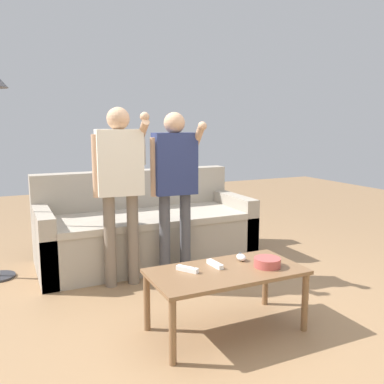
# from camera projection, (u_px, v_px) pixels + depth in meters

# --- Properties ---
(ground_plane) EXTENTS (12.00, 12.00, 0.00)m
(ground_plane) POSITION_uv_depth(u_px,v_px,m) (204.00, 312.00, 3.01)
(ground_plane) COLOR #93704C
(couch) EXTENTS (2.08, 0.91, 0.88)m
(couch) POSITION_uv_depth(u_px,v_px,m) (145.00, 230.00, 4.15)
(couch) COLOR #9E9384
(couch) RESTS_ON ground
(coffee_table) EXTENTS (1.01, 0.52, 0.42)m
(coffee_table) POSITION_uv_depth(u_px,v_px,m) (226.00, 277.00, 2.70)
(coffee_table) COLOR brown
(coffee_table) RESTS_ON ground
(snack_bowl) EXTENTS (0.18, 0.18, 0.06)m
(snack_bowl) POSITION_uv_depth(u_px,v_px,m) (267.00, 262.00, 2.74)
(snack_bowl) COLOR #B24C47
(snack_bowl) RESTS_ON coffee_table
(game_remote_nunchuk) EXTENTS (0.06, 0.09, 0.05)m
(game_remote_nunchuk) POSITION_uv_depth(u_px,v_px,m) (241.00, 257.00, 2.87)
(game_remote_nunchuk) COLOR white
(game_remote_nunchuk) RESTS_ON coffee_table
(player_center) EXTENTS (0.43, 0.34, 1.46)m
(player_center) POSITION_uv_depth(u_px,v_px,m) (175.00, 176.00, 3.54)
(player_center) COLOR #47474C
(player_center) RESTS_ON ground
(player_left) EXTENTS (0.44, 0.33, 1.50)m
(player_left) POSITION_uv_depth(u_px,v_px,m) (120.00, 176.00, 3.39)
(player_left) COLOR #756656
(player_left) RESTS_ON ground
(game_remote_wand_near) EXTENTS (0.12, 0.15, 0.03)m
(game_remote_wand_near) POSITION_uv_depth(u_px,v_px,m) (187.00, 269.00, 2.66)
(game_remote_wand_near) COLOR white
(game_remote_wand_near) RESTS_ON coffee_table
(game_remote_wand_far) EXTENTS (0.05, 0.16, 0.03)m
(game_remote_wand_far) POSITION_uv_depth(u_px,v_px,m) (215.00, 264.00, 2.75)
(game_remote_wand_far) COLOR white
(game_remote_wand_far) RESTS_ON coffee_table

